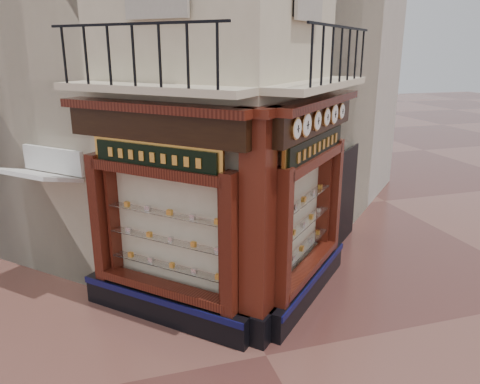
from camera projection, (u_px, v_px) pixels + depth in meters
name	position (u px, v px, depth m)	size (l,w,h in m)	color
ground	(266.00, 356.00, 7.64)	(80.00, 80.00, 0.00)	#502A25
neighbour_left	(83.00, 23.00, 13.24)	(8.00, 8.00, 11.00)	#B6AE9F
neighbour_right	(249.00, 26.00, 14.62)	(8.00, 8.00, 11.00)	#B6AE9F
shopfront_left	(161.00, 219.00, 8.11)	(2.86, 2.86, 3.98)	black
shopfront_right	(309.00, 204.00, 8.89)	(2.86, 2.86, 3.98)	black
corner_pilaster	(257.00, 234.00, 7.53)	(0.85, 0.85, 3.98)	black
balcony	(240.00, 86.00, 7.77)	(5.94, 2.97, 1.03)	beige
clock_a	(296.00, 129.00, 7.23)	(0.28, 0.28, 0.35)	gold
clock_b	(306.00, 125.00, 7.59)	(0.32, 0.32, 0.41)	gold
clock_c	(317.00, 121.00, 8.03)	(0.29, 0.29, 0.36)	gold
clock_d	(326.00, 117.00, 8.46)	(0.28, 0.28, 0.34)	gold
clock_e	(334.00, 114.00, 8.86)	(0.32, 0.32, 0.40)	gold
clock_f	(341.00, 111.00, 9.26)	(0.26, 0.26, 0.32)	gold
awning	(50.00, 290.00, 9.72)	(1.61, 0.97, 0.08)	silver
signboard_left	(155.00, 157.00, 7.71)	(1.89, 1.89, 0.51)	gold
signboard_right	(316.00, 146.00, 8.53)	(2.13, 2.13, 0.57)	gold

